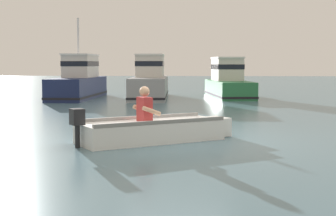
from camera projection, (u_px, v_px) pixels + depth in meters
name	position (u px, v px, depth m)	size (l,w,h in m)	color
ground_plane	(175.00, 139.00, 11.21)	(120.00, 120.00, 0.00)	slate
rowboat_with_person	(154.00, 130.00, 10.87)	(3.37, 2.63, 1.19)	white
moored_boat_navy	(79.00, 82.00, 24.59)	(1.73, 6.04, 3.88)	#19234C
moored_boat_grey	(150.00, 82.00, 24.79)	(1.95, 6.52, 2.15)	gray
moored_boat_green	(228.00, 82.00, 25.53)	(2.38, 5.79, 2.02)	#287042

